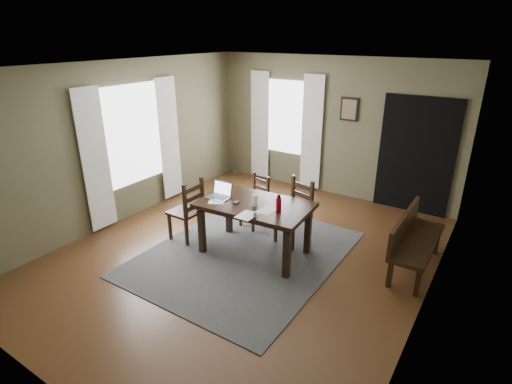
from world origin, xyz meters
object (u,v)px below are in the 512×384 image
Objects in this scene: chair_end at (188,211)px; chair_back_left at (255,202)px; bench at (413,237)px; water_bottle at (279,204)px; dining_table at (255,209)px; chair_back_right at (295,213)px; laptop at (220,193)px.

chair_end reaches higher than chair_back_left.
water_bottle reaches higher than bench.
chair_back_left is (0.62, 1.00, -0.07)m from chair_end.
chair_back_left is at bearing 137.52° from water_bottle.
chair_end is at bearing -172.52° from dining_table.
chair_end is 0.71× the size of bench.
dining_table is 1.63× the size of chair_back_right.
water_bottle is at bearing 96.64° from chair_end.
water_bottle is at bearing -14.96° from dining_table.
laptop is at bearing -80.82° from chair_back_left.
dining_table is 0.59m from laptop.
chair_back_left is at bearing 84.36° from laptop.
water_bottle is at bearing -28.81° from chair_back_left.
dining_table is 0.95m from chair_back_left.
chair_back_right is (0.83, -0.15, 0.07)m from chair_back_left.
chair_end is 1.00× the size of chair_back_right.
dining_table is at bearing 102.97° from chair_end.
chair_end is at bearing -174.75° from water_bottle.
laptop is at bearing -126.99° from chair_back_right.
bench is at bearing 22.21° from chair_back_right.
laptop reaches higher than chair_end.
bench is (2.54, 0.07, 0.05)m from chair_back_left.
chair_back_left is 0.96m from laptop.
bench is 1.91m from water_bottle.
chair_back_right reaches higher than chair_end.
chair_end reaches higher than bench.
chair_back_right is at bearing 98.30° from water_bottle.
dining_table is 1.88× the size of chair_back_left.
dining_table is at bearing 7.59° from laptop.
bench is (2.05, 0.84, -0.23)m from dining_table.
chair_back_right reaches higher than dining_table.
chair_back_left is 0.86× the size of chair_back_right.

